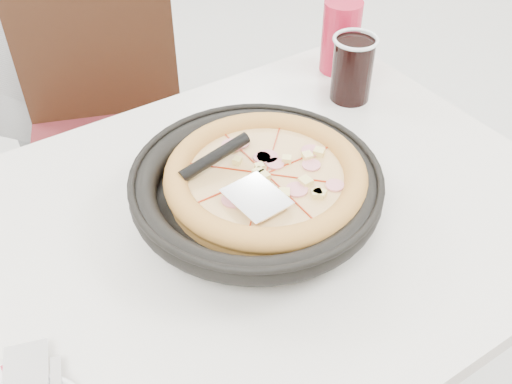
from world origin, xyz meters
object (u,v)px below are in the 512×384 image
chair_far (111,151)px  cola_glass (352,70)px  pizza (266,184)px  red_cup (341,37)px  pizza_pan (256,196)px  main_table (226,358)px

chair_far → cola_glass: bearing=151.3°
pizza → cola_glass: cola_glass is taller
cola_glass → red_cup: red_cup is taller
chair_far → cola_glass: chair_far is taller
pizza_pan → red_cup: bearing=35.5°
pizza_pan → cola_glass: 0.41m
chair_far → red_cup: bearing=162.3°
pizza_pan → cola_glass: cola_glass is taller
main_table → pizza_pan: bearing=-2.2°
main_table → pizza: bearing=-2.6°
cola_glass → chair_far: bearing=130.7°
main_table → pizza_pan: size_ratio=3.43×
main_table → cola_glass: 0.65m
chair_far → pizza: chair_far is taller
pizza → red_cup: (0.40, 0.30, 0.02)m
pizza → pizza_pan: bearing=175.7°
main_table → chair_far: bearing=86.5°
pizza → cola_glass: bearing=29.2°
chair_far → pizza: (0.05, -0.65, 0.34)m
chair_far → pizza_pan: size_ratio=2.72×
main_table → cola_glass: cola_glass is taller
cola_glass → red_cup: (0.05, 0.11, 0.02)m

